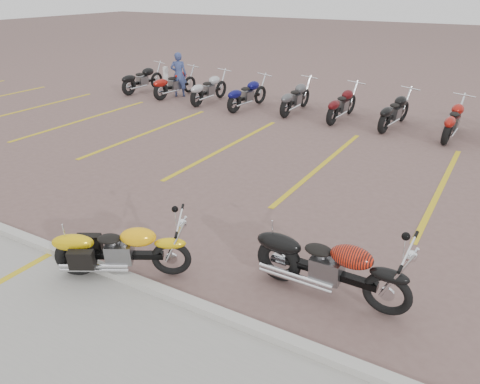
# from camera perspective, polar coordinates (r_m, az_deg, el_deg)

# --- Properties ---
(ground) EXTENTS (100.00, 100.00, 0.00)m
(ground) POSITION_cam_1_polar(r_m,az_deg,el_deg) (8.17, -0.27, -5.37)
(ground) COLOR brown
(ground) RESTS_ON ground
(curb) EXTENTS (60.00, 0.18, 0.12)m
(curb) POSITION_cam_1_polar(r_m,az_deg,el_deg) (6.77, -9.13, -12.09)
(curb) COLOR #ADAAA3
(curb) RESTS_ON ground
(parking_stripes) EXTENTS (38.00, 5.50, 0.01)m
(parking_stripes) POSITION_cam_1_polar(r_m,az_deg,el_deg) (11.47, 9.99, 3.27)
(parking_stripes) COLOR gold
(parking_stripes) RESTS_ON ground
(yellow_cruiser) EXTENTS (1.83, 1.11, 0.84)m
(yellow_cruiser) POSITION_cam_1_polar(r_m,az_deg,el_deg) (7.17, -14.45, -6.97)
(yellow_cruiser) COLOR black
(yellow_cruiser) RESTS_ON ground
(flame_cruiser) EXTENTS (2.24, 0.33, 0.92)m
(flame_cruiser) POSITION_cam_1_polar(r_m,az_deg,el_deg) (6.62, 10.59, -8.97)
(flame_cruiser) COLOR black
(flame_cruiser) RESTS_ON ground
(person_a) EXTENTS (0.72, 0.65, 1.65)m
(person_a) POSITION_cam_1_polar(r_m,az_deg,el_deg) (18.44, -7.49, 14.01)
(person_a) COLOR navy
(person_a) RESTS_ON ground
(bollard) EXTENTS (0.17, 0.17, 1.00)m
(bollard) POSITION_cam_1_polar(r_m,az_deg,el_deg) (19.27, -9.00, 13.37)
(bollard) COLOR silver
(bollard) RESTS_ON ground
(bg_bike_row) EXTENTS (15.54, 2.02, 1.10)m
(bg_bike_row) POSITION_cam_1_polar(r_m,az_deg,el_deg) (15.63, 9.36, 11.03)
(bg_bike_row) COLOR black
(bg_bike_row) RESTS_ON ground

